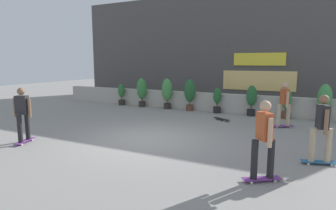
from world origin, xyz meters
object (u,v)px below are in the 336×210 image
object	(u,v)px
potted_plant_3	(190,92)
potted_plant_6	(286,102)
skater_far_left	(264,137)
potted_plant_5	(251,98)
potted_plant_0	(121,94)
potted_plant_1	(142,90)
potted_plant_7	(325,100)
skater_mid_plaza	(284,103)
potted_plant_2	(167,91)
skateboard_near_camera	(221,119)
skater_by_wall_right	(322,126)
potted_plant_4	(217,100)
skater_by_wall_left	(23,113)

from	to	relation	value
potted_plant_3	potted_plant_6	xyz separation A→B (m)	(4.51, -0.00, -0.20)
skater_far_left	potted_plant_5	bearing A→B (deg)	102.16
potted_plant_0	potted_plant_5	xyz separation A→B (m)	(7.25, -0.00, 0.15)
potted_plant_1	potted_plant_3	xyz separation A→B (m)	(2.84, 0.00, 0.01)
potted_plant_7	skater_mid_plaza	xyz separation A→B (m)	(-1.40, -1.86, 0.02)
potted_plant_2	potted_plant_5	world-z (taller)	potted_plant_2
potted_plant_7	skateboard_near_camera	world-z (taller)	potted_plant_7
potted_plant_1	potted_plant_7	world-z (taller)	potted_plant_1
potted_plant_3	potted_plant_0	bearing A→B (deg)	180.00
potted_plant_2	skater_far_left	world-z (taller)	skater_far_left
potted_plant_1	potted_plant_6	size ratio (longest dim) A/B	1.20
potted_plant_5	skater_by_wall_right	distance (m)	6.24
potted_plant_0	potted_plant_4	bearing A→B (deg)	-0.00
potted_plant_3	potted_plant_7	distance (m)	5.96
potted_plant_3	potted_plant_2	bearing A→B (deg)	180.00
skateboard_near_camera	potted_plant_2	bearing A→B (deg)	154.47
skateboard_near_camera	potted_plant_1	bearing A→B (deg)	161.84
potted_plant_6	skater_far_left	world-z (taller)	skater_far_left
potted_plant_1	potted_plant_7	distance (m)	8.80
skater_by_wall_left	skater_by_wall_right	distance (m)	8.24
potted_plant_3	skateboard_near_camera	bearing A→B (deg)	-37.44
potted_plant_2	potted_plant_4	bearing A→B (deg)	-0.00
potted_plant_1	potted_plant_3	distance (m)	2.84
skater_by_wall_right	skateboard_near_camera	distance (m)	5.44
skater_by_wall_right	potted_plant_3	bearing A→B (deg)	135.25
skater_far_left	potted_plant_7	bearing A→B (deg)	79.52
skater_far_left	skateboard_near_camera	world-z (taller)	skater_far_left
potted_plant_5	potted_plant_3	bearing A→B (deg)	180.00
potted_plant_7	skater_by_wall_right	bearing A→B (deg)	-92.70
potted_plant_5	skater_by_wall_left	bearing A→B (deg)	-125.04
potted_plant_6	skater_mid_plaza	world-z (taller)	skater_mid_plaza
potted_plant_4	skater_mid_plaza	world-z (taller)	skater_mid_plaza
potted_plant_3	skater_by_wall_right	world-z (taller)	skater_by_wall_right
potted_plant_7	skater_far_left	size ratio (longest dim) A/B	0.93
skater_mid_plaza	skateboard_near_camera	size ratio (longest dim) A/B	2.13
potted_plant_2	skater_by_wall_right	bearing A→B (deg)	-38.97
potted_plant_5	potted_plant_1	bearing A→B (deg)	180.00
potted_plant_2	potted_plant_3	xyz separation A→B (m)	(1.28, 0.00, 0.00)
skater_by_wall_left	skater_far_left	xyz separation A→B (m)	(6.92, 0.32, 0.00)
potted_plant_2	skater_mid_plaza	world-z (taller)	skater_mid_plaza
potted_plant_7	skater_by_wall_left	distance (m)	11.24
potted_plant_6	skater_mid_plaza	bearing A→B (deg)	-88.19
potted_plant_2	potted_plant_5	xyz separation A→B (m)	(4.32, -0.00, -0.13)
potted_plant_0	potted_plant_5	distance (m)	7.25
potted_plant_6	skater_far_left	bearing A→B (deg)	-89.18
skateboard_near_camera	skater_mid_plaza	bearing A→B (deg)	-5.48
potted_plant_1	skater_far_left	distance (m)	10.43
skater_mid_plaza	skater_far_left	world-z (taller)	same
skater_by_wall_right	potted_plant_7	bearing A→B (deg)	87.30
potted_plant_2	potted_plant_4	world-z (taller)	potted_plant_2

